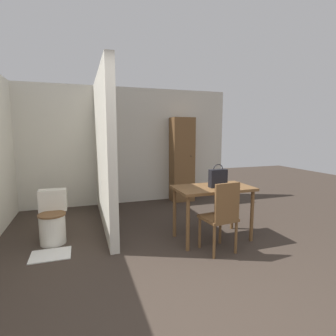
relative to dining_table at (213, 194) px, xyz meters
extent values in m
plane|color=#382D26|center=(-0.99, -1.42, -0.68)|extent=(16.00, 16.00, 0.00)
cube|color=beige|center=(-0.99, 2.46, 0.57)|extent=(5.00, 0.12, 2.50)
cube|color=beige|center=(-1.42, 1.17, 0.57)|extent=(0.12, 2.46, 2.50)
cube|color=brown|center=(0.00, 0.00, 0.08)|extent=(1.11, 0.63, 0.04)
cylinder|color=brown|center=(-0.49, -0.25, -0.31)|extent=(0.05, 0.05, 0.74)
cylinder|color=brown|center=(0.49, -0.25, -0.31)|extent=(0.05, 0.05, 0.74)
cylinder|color=brown|center=(-0.49, 0.25, -0.31)|extent=(0.05, 0.05, 0.74)
cylinder|color=brown|center=(0.49, 0.25, -0.31)|extent=(0.05, 0.05, 0.74)
cube|color=brown|center=(-0.12, -0.37, -0.23)|extent=(0.44, 0.44, 0.04)
cube|color=brown|center=(-0.10, -0.56, 0.03)|extent=(0.36, 0.07, 0.48)
cylinder|color=brown|center=(-0.31, -0.23, -0.46)|extent=(0.04, 0.04, 0.43)
cylinder|color=brown|center=(0.03, -0.19, -0.46)|extent=(0.04, 0.04, 0.43)
cylinder|color=brown|center=(-0.27, -0.56, -0.46)|extent=(0.04, 0.04, 0.43)
cylinder|color=brown|center=(0.06, -0.52, -0.46)|extent=(0.04, 0.04, 0.43)
cylinder|color=silver|center=(-2.20, 0.56, -0.47)|extent=(0.35, 0.35, 0.41)
cylinder|color=brown|center=(-2.20, 0.56, -0.26)|extent=(0.37, 0.37, 0.02)
cube|color=silver|center=(-2.20, 0.81, -0.11)|extent=(0.38, 0.18, 0.32)
cube|color=black|center=(0.05, -0.04, 0.23)|extent=(0.26, 0.10, 0.26)
torus|color=black|center=(0.05, -0.04, 0.36)|extent=(0.15, 0.01, 0.15)
cube|color=brown|center=(0.38, 2.19, 0.26)|extent=(0.49, 0.38, 1.87)
sphere|color=black|center=(0.52, 1.99, 0.36)|extent=(0.02, 0.02, 0.02)
cube|color=silver|center=(-2.20, 0.17, -0.67)|extent=(0.48, 0.37, 0.01)
camera|label=1|loc=(-1.79, -3.29, 0.88)|focal=28.00mm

